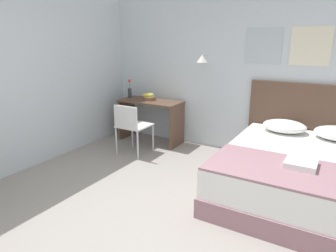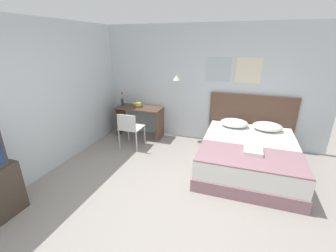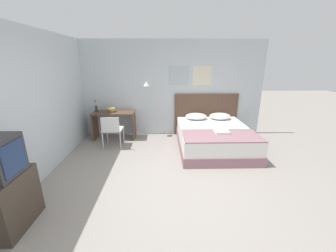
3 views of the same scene
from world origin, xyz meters
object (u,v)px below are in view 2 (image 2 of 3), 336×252
(headboard, at_px, (250,121))
(pillow_left, at_px, (234,123))
(desk_chair, at_px, (130,127))
(fruit_bowl, at_px, (138,105))
(bed, at_px, (248,156))
(folded_towel_near_foot, at_px, (253,151))
(flower_vase, at_px, (122,101))
(throw_blanket, at_px, (250,157))
(desk, at_px, (139,116))
(pillow_right, at_px, (267,126))

(headboard, relative_size, pillow_left, 3.12)
(desk_chair, height_order, fruit_bowl, fruit_bowl)
(bed, relative_size, pillow_left, 3.55)
(pillow_left, bearing_deg, desk_chair, -162.79)
(folded_towel_near_foot, xyz_separation_m, flower_vase, (-3.12, 1.26, 0.29))
(flower_vase, bearing_deg, desk_chair, -52.10)
(pillow_left, relative_size, throw_blanket, 0.35)
(throw_blanket, distance_m, desk, 2.95)
(throw_blanket, bearing_deg, pillow_right, 76.26)
(pillow_right, height_order, desk, desk)
(pillow_right, bearing_deg, headboard, 136.97)
(pillow_left, bearing_deg, headboard, 43.03)
(bed, xyz_separation_m, desk_chair, (-2.50, 0.08, 0.24))
(headboard, relative_size, folded_towel_near_foot, 6.02)
(pillow_left, distance_m, pillow_right, 0.66)
(pillow_right, xyz_separation_m, folded_towel_near_foot, (-0.28, -1.21, -0.03))
(headboard, xyz_separation_m, pillow_left, (-0.33, -0.31, 0.03))
(throw_blanket, bearing_deg, headboard, 90.00)
(bed, height_order, pillow_left, pillow_left)
(fruit_bowl, bearing_deg, folded_towel_near_foot, -25.45)
(desk, relative_size, desk_chair, 1.37)
(headboard, bearing_deg, flower_vase, -175.19)
(pillow_left, xyz_separation_m, desk, (-2.27, 0.03, -0.10))
(headboard, height_order, desk_chair, headboard)
(headboard, relative_size, pillow_right, 3.12)
(folded_towel_near_foot, bearing_deg, pillow_right, 76.80)
(bed, distance_m, pillow_right, 0.90)
(headboard, bearing_deg, throw_blanket, -90.00)
(headboard, height_order, desk, headboard)
(pillow_left, distance_m, flower_vase, 2.75)
(fruit_bowl, bearing_deg, pillow_right, -1.35)
(desk_chair, bearing_deg, pillow_left, 17.21)
(bed, distance_m, desk_chair, 2.52)
(pillow_left, relative_size, flower_vase, 1.71)
(flower_vase, bearing_deg, folded_towel_near_foot, -22.08)
(bed, bearing_deg, flower_vase, 165.26)
(headboard, height_order, fruit_bowl, headboard)
(pillow_right, distance_m, fruit_bowl, 2.99)
(throw_blanket, bearing_deg, fruit_bowl, 151.66)
(pillow_right, relative_size, fruit_bowl, 2.25)
(headboard, relative_size, fruit_bowl, 7.00)
(pillow_left, distance_m, desk, 2.28)
(pillow_right, bearing_deg, pillow_left, 180.00)
(folded_towel_near_foot, distance_m, desk, 2.93)
(desk, bearing_deg, pillow_left, -0.87)
(folded_towel_near_foot, height_order, flower_vase, flower_vase)
(folded_towel_near_foot, bearing_deg, fruit_bowl, 154.55)
(folded_towel_near_foot, xyz_separation_m, fruit_bowl, (-2.70, 1.28, 0.20))
(throw_blanket, xyz_separation_m, desk, (-2.60, 1.39, -0.03))
(pillow_right, xyz_separation_m, flower_vase, (-3.40, 0.05, 0.26))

